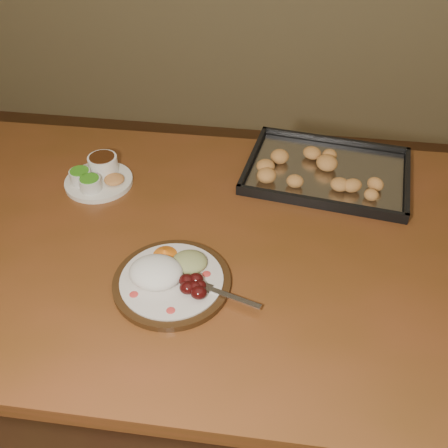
# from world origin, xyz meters

# --- Properties ---
(dining_table) EXTENTS (1.51, 0.92, 0.75)m
(dining_table) POSITION_xyz_m (-0.24, 0.20, 0.65)
(dining_table) COLOR brown
(dining_table) RESTS_ON ground
(dinner_plate) EXTENTS (0.31, 0.24, 0.06)m
(dinner_plate) POSITION_xyz_m (-0.27, 0.06, 0.77)
(dinner_plate) COLOR #301D0D
(dinner_plate) RESTS_ON dining_table
(condiment_saucer) EXTENTS (0.17, 0.17, 0.06)m
(condiment_saucer) POSITION_xyz_m (-0.54, 0.38, 0.77)
(condiment_saucer) COLOR white
(condiment_saucer) RESTS_ON dining_table
(baking_tray) EXTENTS (0.46, 0.36, 0.04)m
(baking_tray) POSITION_xyz_m (0.05, 0.50, 0.76)
(baking_tray) COLOR black
(baking_tray) RESTS_ON dining_table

